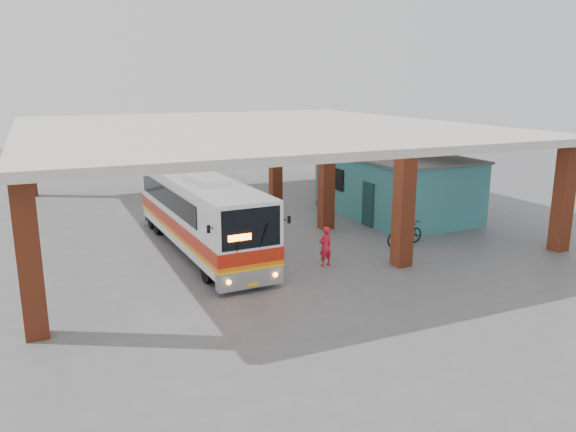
{
  "coord_description": "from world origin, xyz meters",
  "views": [
    {
      "loc": [
        -9.07,
        -19.5,
        6.72
      ],
      "look_at": [
        -0.29,
        0.0,
        1.57
      ],
      "focal_mm": 35.0,
      "sensor_mm": 36.0,
      "label": 1
    }
  ],
  "objects_px": {
    "motorcycle": "(405,233)",
    "red_chair": "(322,199)",
    "coach_bus": "(200,212)",
    "pedestrian": "(325,246)"
  },
  "relations": [
    {
      "from": "pedestrian",
      "to": "motorcycle",
      "type": "bearing_deg",
      "value": -178.45
    },
    {
      "from": "pedestrian",
      "to": "red_chair",
      "type": "distance_m",
      "value": 10.16
    },
    {
      "from": "pedestrian",
      "to": "red_chair",
      "type": "height_order",
      "value": "pedestrian"
    },
    {
      "from": "motorcycle",
      "to": "red_chair",
      "type": "distance_m",
      "value": 8.01
    },
    {
      "from": "pedestrian",
      "to": "coach_bus",
      "type": "bearing_deg",
      "value": -58.23
    },
    {
      "from": "coach_bus",
      "to": "pedestrian",
      "type": "xyz_separation_m",
      "value": [
        3.68,
        -3.85,
        -0.83
      ]
    },
    {
      "from": "motorcycle",
      "to": "red_chair",
      "type": "height_order",
      "value": "motorcycle"
    },
    {
      "from": "coach_bus",
      "to": "red_chair",
      "type": "xyz_separation_m",
      "value": [
        8.3,
        5.18,
        -1.19
      ]
    },
    {
      "from": "red_chair",
      "to": "coach_bus",
      "type": "bearing_deg",
      "value": -133.74
    },
    {
      "from": "red_chair",
      "to": "motorcycle",
      "type": "bearing_deg",
      "value": -77.95
    }
  ]
}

